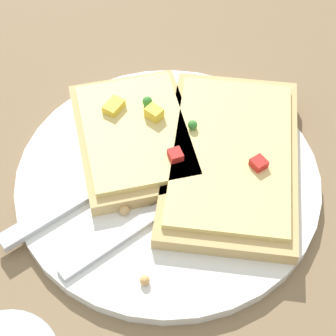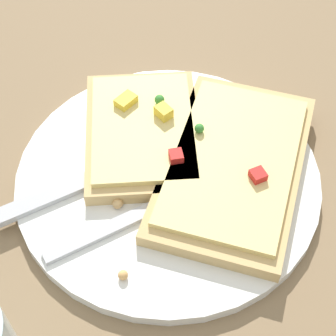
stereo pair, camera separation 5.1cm
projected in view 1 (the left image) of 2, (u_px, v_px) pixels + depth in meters
name	position (u px, v px, depth m)	size (l,w,h in m)	color
ground_plane	(168.00, 182.00, 0.53)	(4.00, 4.00, 0.00)	#7F6647
plate	(168.00, 178.00, 0.53)	(0.28, 0.28, 0.01)	white
fork	(170.00, 203.00, 0.50)	(0.21, 0.04, 0.01)	#B7B7BC
knife	(95.00, 188.00, 0.51)	(0.23, 0.04, 0.01)	#B7B7BC
pizza_slice_main	(231.00, 156.00, 0.52)	(0.22, 0.23, 0.03)	tan
pizza_slice_corner	(136.00, 135.00, 0.54)	(0.15, 0.18, 0.03)	tan
crumb_scatter	(182.00, 151.00, 0.53)	(0.17, 0.14, 0.01)	tan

